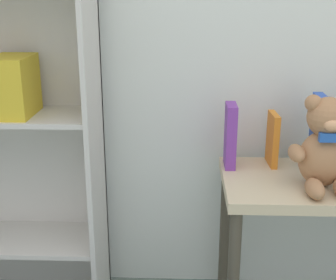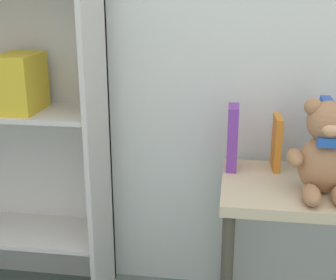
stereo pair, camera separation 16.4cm
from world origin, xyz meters
The scene contains 5 objects.
display_table centered at (0.12, 1.17, 0.50)m, with size 0.69×0.42×0.59m.
teddy_bear centered at (0.10, 1.10, 0.73)m, with size 0.24×0.21×0.31m.
book_standing_purple centered at (-0.19, 1.28, 0.71)m, with size 0.04×0.11×0.23m, color purple.
book_standing_orange centered at (-0.03, 1.31, 0.69)m, with size 0.02×0.12×0.19m, color orange.
book_standing_blue centered at (0.12, 1.30, 0.72)m, with size 0.03×0.10×0.27m, color #2D51B7.
Camera 1 is at (-0.36, -0.34, 1.22)m, focal length 50.00 mm.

